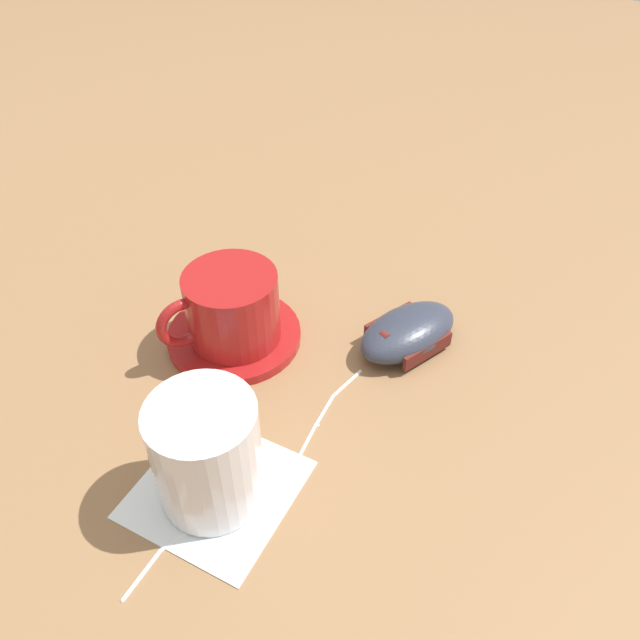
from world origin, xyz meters
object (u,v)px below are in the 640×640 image
at_px(saucer, 234,335).
at_px(drinking_glass, 207,453).
at_px(coffee_cup, 230,308).
at_px(computer_mouse, 408,332).

bearing_deg(saucer, drinking_glass, 133.72).
relative_size(saucer, drinking_glass, 1.38).
distance_m(coffee_cup, drinking_glass, 0.17).
bearing_deg(computer_mouse, coffee_cup, 41.85).
xyz_separation_m(saucer, computer_mouse, (-0.13, -0.11, 0.01)).
height_order(coffee_cup, drinking_glass, drinking_glass).
distance_m(saucer, drinking_glass, 0.18).
relative_size(computer_mouse, drinking_glass, 1.24).
bearing_deg(drinking_glass, saucer, -46.28).
bearing_deg(coffee_cup, drinking_glass, 133.57).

